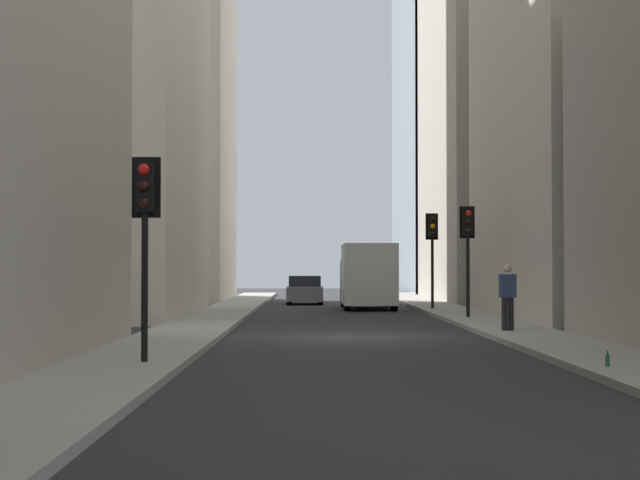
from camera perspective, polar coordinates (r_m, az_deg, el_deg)
name	(u,v)px	position (r m, az deg, el deg)	size (l,w,h in m)	color
ground_plane	(354,337)	(28.58, 1.79, -5.11)	(135.00, 135.00, 0.00)	#262628
sidewalk_right	(182,334)	(28.74, -7.24, -4.94)	(90.00, 2.20, 0.14)	gray
sidewalk_left	(525,334)	(29.11, 10.71, -4.88)	(90.00, 2.20, 0.14)	gray
building_left_far	(523,45)	(61.72, 10.61, 10.06)	(19.33, 10.00, 28.26)	#A8A091
building_right_far	(139,30)	(61.88, -9.48, 10.82)	(12.37, 10.00, 29.93)	beige
building_right_midfar	(58,21)	(42.57, -13.59, 11.12)	(14.37, 10.50, 22.12)	beige
delivery_truck	(368,276)	(47.92, 2.52, -1.90)	(6.46, 2.25, 2.84)	silver
hatchback_grey	(305,291)	(54.36, -0.80, -2.69)	(4.30, 1.78, 1.42)	slate
traffic_light_foreground	(145,211)	(19.63, -9.19, 1.53)	(0.43, 0.52, 3.67)	black
traffic_light_midblock	(468,236)	(37.24, 7.78, 0.24)	(0.43, 0.52, 3.78)	black
traffic_light_far_junction	(432,238)	(45.06, 5.92, 0.09)	(0.43, 0.52, 3.94)	black
pedestrian	(508,294)	(29.46, 9.83, -2.83)	(0.26, 0.44, 1.76)	black
discarded_bottle	(608,360)	(19.05, 14.88, -6.13)	(0.07, 0.07, 0.27)	#236033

